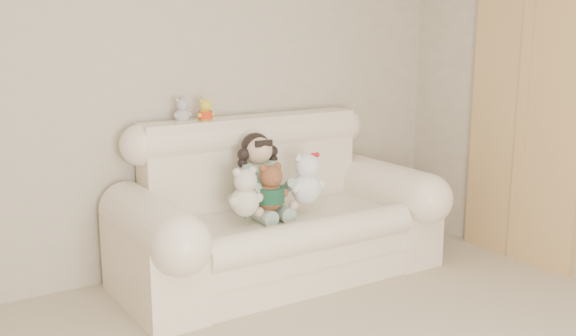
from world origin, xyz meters
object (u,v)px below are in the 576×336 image
Objects in this scene: seated_child at (259,174)px; brown_teddy at (270,183)px; cream_teddy at (245,187)px; sofa at (280,201)px; white_cat at (306,173)px.

seated_child is 0.20m from brown_teddy.
brown_teddy is at bearing -98.39° from seated_child.
seated_child is at bearing 89.61° from brown_teddy.
seated_child is 0.31m from cream_teddy.
sofa is 5.96× the size of cream_teddy.
sofa is 0.24m from brown_teddy.
seated_child is 1.54× the size of cream_teddy.
brown_teddy is 0.19m from cream_teddy.
seated_child is (-0.11, 0.08, 0.18)m from sofa.
sofa is 5.97× the size of brown_teddy.
sofa is at bearing 48.33° from brown_teddy.
brown_teddy is at bearing -163.35° from white_cat.
cream_teddy is at bearing -165.52° from brown_teddy.
white_cat is (0.28, 0.02, 0.02)m from brown_teddy.
white_cat is at bearing 12.32° from brown_teddy.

